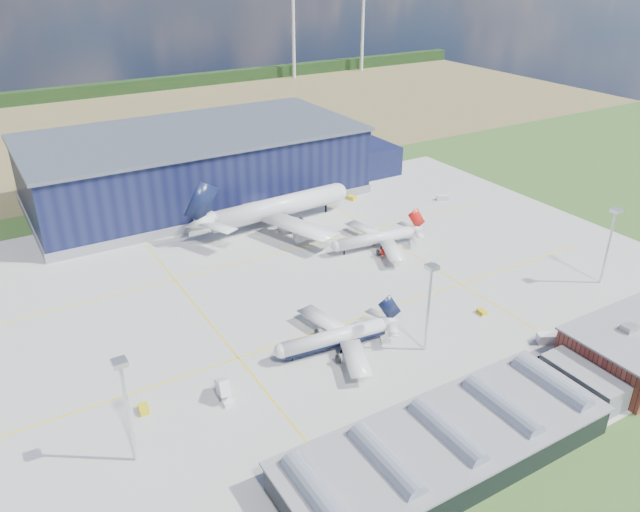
{
  "coord_description": "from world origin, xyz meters",
  "views": [
    {
      "loc": [
        -75.59,
        -123.75,
        87.22
      ],
      "look_at": [
        6.71,
        13.64,
        7.48
      ],
      "focal_mm": 35.0,
      "sensor_mm": 36.0,
      "label": 1
    }
  ],
  "objects": [
    {
      "name": "gse_van_a",
      "position": [
        38.04,
        -43.21,
        1.25
      ],
      "size": [
        6.25,
        4.75,
        2.5
      ],
      "primitive_type": "cube",
      "rotation": [
        0.0,
        0.0,
        1.12
      ],
      "color": "silver",
      "rests_on": "ground"
    },
    {
      "name": "farmland",
      "position": [
        0.0,
        220.0,
        0.0
      ],
      "size": [
        600.0,
        220.0,
        0.01
      ],
      "primitive_type": "cube",
      "color": "olive",
      "rests_on": "ground"
    },
    {
      "name": "gse_cart_a",
      "position": [
        36.91,
        28.21,
        0.59
      ],
      "size": [
        2.18,
        2.95,
        1.18
      ],
      "primitive_type": "cube",
      "rotation": [
        0.0,
        0.0,
        -0.14
      ],
      "color": "silver",
      "rests_on": "ground"
    },
    {
      "name": "airstair",
      "position": [
        -38.69,
        -21.62,
        1.72
      ],
      "size": [
        2.77,
        5.58,
        3.43
      ],
      "primitive_type": "cube",
      "rotation": [
        0.0,
        0.0,
        -0.12
      ],
      "color": "silver",
      "rests_on": "ground"
    },
    {
      "name": "gse_cart_b",
      "position": [
        18.85,
        62.0,
        0.6
      ],
      "size": [
        3.33,
        3.04,
        1.2
      ],
      "primitive_type": "cube",
      "rotation": [
        0.0,
        0.0,
        1.01
      ],
      "color": "silver",
      "rests_on": "ground"
    },
    {
      "name": "light_mast_west",
      "position": [
        -60.0,
        -30.0,
        15.43
      ],
      "size": [
        2.6,
        2.6,
        23.0
      ],
      "color": "silver",
      "rests_on": "ground"
    },
    {
      "name": "gse_van_b",
      "position": [
        79.39,
        43.56,
        1.01
      ],
      "size": [
        4.75,
        4.23,
        2.02
      ],
      "primitive_type": "cube",
      "rotation": [
        0.0,
        0.0,
        0.94
      ],
      "color": "silver",
      "rests_on": "ground"
    },
    {
      "name": "airliner_red",
      "position": [
        32.14,
        22.0,
        5.64
      ],
      "size": [
        38.49,
        37.84,
        11.28
      ],
      "primitive_type": null,
      "rotation": [
        0.0,
        0.0,
        3.02
      ],
      "color": "silver",
      "rests_on": "ground"
    },
    {
      "name": "hangar",
      "position": [
        2.81,
        94.8,
        11.62
      ],
      "size": [
        145.0,
        62.0,
        26.1
      ],
      "color": "#101436",
      "rests_on": "ground"
    },
    {
      "name": "light_mast_east",
      "position": [
        75.0,
        -30.0,
        15.43
      ],
      "size": [
        2.6,
        2.6,
        23.0
      ],
      "color": "silver",
      "rests_on": "ground"
    },
    {
      "name": "treeline",
      "position": [
        0.0,
        300.0,
        4.0
      ],
      "size": [
        600.0,
        8.0,
        8.0
      ],
      "primitive_type": "cube",
      "color": "black",
      "rests_on": "ground"
    },
    {
      "name": "glass_concourse",
      "position": [
        -6.45,
        -60.0,
        3.69
      ],
      "size": [
        78.0,
        23.0,
        8.6
      ],
      "color": "black",
      "rests_on": "ground"
    },
    {
      "name": "gse_tug_c",
      "position": [
        49.86,
        62.0,
        0.77
      ],
      "size": [
        3.02,
        3.96,
        1.54
      ],
      "primitive_type": "cube",
      "rotation": [
        0.0,
        0.0,
        0.26
      ],
      "color": "gold",
      "rests_on": "ground"
    },
    {
      "name": "car_a",
      "position": [
        53.03,
        -44.64,
        0.52
      ],
      "size": [
        3.31,
        2.17,
        1.05
      ],
      "primitive_type": "imported",
      "rotation": [
        0.0,
        0.0,
        1.24
      ],
      "color": "#99999E",
      "rests_on": "ground"
    },
    {
      "name": "light_mast_center",
      "position": [
        10.0,
        -30.0,
        15.43
      ],
      "size": [
        2.6,
        2.6,
        23.0
      ],
      "color": "silver",
      "rests_on": "ground"
    },
    {
      "name": "airliner_widebody",
      "position": [
        14.7,
        55.0,
        10.4
      ],
      "size": [
        67.16,
        65.85,
        20.8
      ],
      "primitive_type": null,
      "rotation": [
        0.0,
        0.0,
        0.06
      ],
      "color": "silver",
      "rests_on": "ground"
    },
    {
      "name": "apron",
      "position": [
        0.0,
        10.0,
        0.03
      ],
      "size": [
        220.0,
        160.0,
        0.08
      ],
      "color": "#9A9A95",
      "rests_on": "ground"
    },
    {
      "name": "car_b",
      "position": [
        30.88,
        -48.0,
        0.63
      ],
      "size": [
        4.04,
        2.75,
        1.26
      ],
      "primitive_type": "imported",
      "rotation": [
        0.0,
        0.0,
        1.16
      ],
      "color": "#99999E",
      "rests_on": "ground"
    },
    {
      "name": "gse_tug_a",
      "position": [
        -54.73,
        -17.26,
        0.67
      ],
      "size": [
        2.24,
        3.38,
        1.34
      ],
      "primitive_type": "cube",
      "rotation": [
        0.0,
        0.0,
        -0.09
      ],
      "color": "gold",
      "rests_on": "ground"
    },
    {
      "name": "airliner_navy",
      "position": [
        -8.79,
        -18.72,
        5.61
      ],
      "size": [
        37.94,
        37.28,
        11.22
      ],
      "primitive_type": null,
      "rotation": [
        0.0,
        0.0,
        3.03
      ],
      "color": "silver",
      "rests_on": "ground"
    },
    {
      "name": "gse_tug_b",
      "position": [
        33.48,
        -24.98,
        0.57
      ],
      "size": [
        1.99,
        2.78,
        1.14
      ],
      "primitive_type": "cube",
      "rotation": [
        0.0,
        0.0,
        -0.09
      ],
      "color": "gold",
      "rests_on": "ground"
    },
    {
      "name": "ground",
      "position": [
        0.0,
        0.0,
        0.0
      ],
      "size": [
        600.0,
        600.0,
        0.0
      ],
      "primitive_type": "plane",
      "color": "#2B4D1C",
      "rests_on": "ground"
    }
  ]
}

